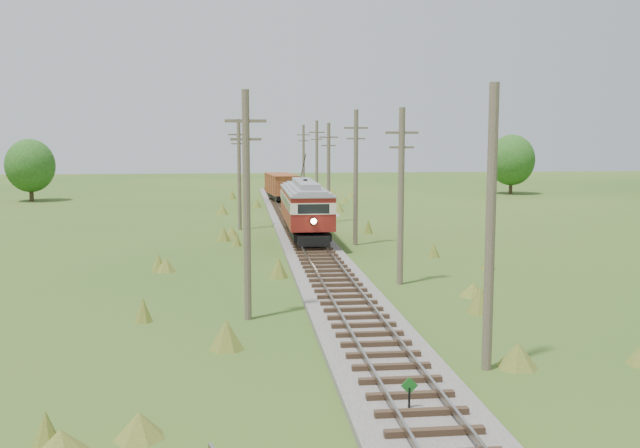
{
  "coord_description": "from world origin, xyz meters",
  "views": [
    {
      "loc": [
        -4.45,
        -15.74,
        7.16
      ],
      "look_at": [
        0.0,
        23.8,
        2.33
      ],
      "focal_mm": 40.0,
      "sensor_mm": 36.0,
      "label": 1
    }
  ],
  "objects": [
    {
      "name": "gondola",
      "position": [
        0.0,
        61.38,
        2.01
      ],
      "size": [
        3.39,
        8.3,
        2.69
      ],
      "rotation": [
        0.0,
        0.0,
        0.1
      ],
      "color": "black",
      "rests_on": "ground"
    },
    {
      "name": "railbed_main",
      "position": [
        0.0,
        34.0,
        0.19
      ],
      "size": [
        3.6,
        96.0,
        0.57
      ],
      "color": "#605B54",
      "rests_on": "ground"
    },
    {
      "name": "utility_pole_r_4",
      "position": [
        3.0,
        44.0,
        4.32
      ],
      "size": [
        1.6,
        0.3,
        8.4
      ],
      "color": "brown",
      "rests_on": "ground"
    },
    {
      "name": "switch_marker",
      "position": [
        -0.2,
        1.5,
        0.63
      ],
      "size": [
        0.45,
        0.06,
        1.08
      ],
      "color": "black",
      "rests_on": "ground"
    },
    {
      "name": "gravel_pile",
      "position": [
        3.02,
        50.0,
        0.61
      ],
      "size": [
        3.58,
        3.79,
        1.3
      ],
      "color": "gray",
      "rests_on": "ground"
    },
    {
      "name": "streetcar",
      "position": [
        -0.0,
        32.82,
        2.59
      ],
      "size": [
        2.91,
        12.17,
        5.54
      ],
      "rotation": [
        0.0,
        0.0,
        -0.01
      ],
      "color": "black",
      "rests_on": "ground"
    },
    {
      "name": "tree_mid_a",
      "position": [
        -28.0,
        68.0,
        4.02
      ],
      "size": [
        5.46,
        5.46,
        7.03
      ],
      "color": "#38281C",
      "rests_on": "ground"
    },
    {
      "name": "utility_pole_l_a",
      "position": [
        -4.2,
        12.0,
        4.63
      ],
      "size": [
        1.6,
        0.3,
        9.0
      ],
      "color": "brown",
      "rests_on": "ground"
    },
    {
      "name": "utility_pole_r_6",
      "position": [
        3.2,
        70.0,
        4.47
      ],
      "size": [
        1.6,
        0.3,
        8.7
      ],
      "color": "brown",
      "rests_on": "ground"
    },
    {
      "name": "utility_pole_r_3",
      "position": [
        3.2,
        31.0,
        4.63
      ],
      "size": [
        1.6,
        0.3,
        9.0
      ],
      "color": "brown",
      "rests_on": "ground"
    },
    {
      "name": "utility_pole_r_1",
      "position": [
        3.1,
        5.0,
        4.4
      ],
      "size": [
        0.3,
        0.3,
        8.8
      ],
      "color": "brown",
      "rests_on": "ground"
    },
    {
      "name": "utility_pole_r_2",
      "position": [
        3.3,
        18.0,
        4.42
      ],
      "size": [
        1.6,
        0.3,
        8.6
      ],
      "color": "brown",
      "rests_on": "ground"
    },
    {
      "name": "tree_mid_b",
      "position": [
        30.0,
        72.0,
        4.33
      ],
      "size": [
        5.88,
        5.88,
        7.57
      ],
      "color": "#38281C",
      "rests_on": "ground"
    },
    {
      "name": "utility_pole_r_5",
      "position": [
        3.4,
        57.0,
        4.58
      ],
      "size": [
        1.6,
        0.3,
        8.9
      ],
      "color": "brown",
      "rests_on": "ground"
    },
    {
      "name": "utility_pole_l_b",
      "position": [
        -4.5,
        40.0,
        4.42
      ],
      "size": [
        1.6,
        0.3,
        8.6
      ],
      "color": "brown",
      "rests_on": "ground"
    },
    {
      "name": "ground",
      "position": [
        0.0,
        0.0,
        0.0
      ],
      "size": [
        260.0,
        260.0,
        0.0
      ],
      "primitive_type": "plane",
      "color": "#285319",
      "rests_on": "ground"
    }
  ]
}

